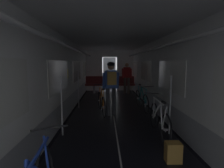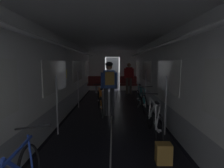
{
  "view_description": "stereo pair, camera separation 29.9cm",
  "coord_description": "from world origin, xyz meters",
  "px_view_note": "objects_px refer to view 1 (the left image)",
  "views": [
    {
      "loc": [
        -0.25,
        -2.02,
        1.69
      ],
      "look_at": [
        0.0,
        5.04,
        0.86
      ],
      "focal_mm": 28.93,
      "sensor_mm": 36.0,
      "label": 1
    },
    {
      "loc": [
        0.04,
        -2.02,
        1.69
      ],
      "look_at": [
        0.0,
        5.04,
        0.86
      ],
      "focal_mm": 28.93,
      "sensor_mm": 36.0,
      "label": 2
    }
  ],
  "objects_px": {
    "bicycle_teal": "(142,100)",
    "backpack_on_floor": "(173,152)",
    "person_cyclist_aisle": "(111,83)",
    "person_standing_near_bench": "(127,76)",
    "bicycle_orange_in_aisle": "(102,102)",
    "bench_seat_far_left": "(94,83)",
    "bench_seat_far_right": "(126,83)",
    "bicycle_white": "(159,120)"
  },
  "relations": [
    {
      "from": "bench_seat_far_right",
      "to": "bicycle_teal",
      "type": "bearing_deg",
      "value": -87.9
    },
    {
      "from": "person_cyclist_aisle",
      "to": "bicycle_teal",
      "type": "bearing_deg",
      "value": 29.64
    },
    {
      "from": "person_cyclist_aisle",
      "to": "person_standing_near_bench",
      "type": "xyz_separation_m",
      "value": [
        0.98,
        4.05,
        -0.1
      ]
    },
    {
      "from": "person_standing_near_bench",
      "to": "backpack_on_floor",
      "type": "xyz_separation_m",
      "value": [
        -0.0,
        -6.82,
        -0.81
      ]
    },
    {
      "from": "bench_seat_far_right",
      "to": "bicycle_teal",
      "type": "distance_m",
      "value": 3.8
    },
    {
      "from": "person_cyclist_aisle",
      "to": "person_standing_near_bench",
      "type": "distance_m",
      "value": 4.17
    },
    {
      "from": "bench_seat_far_left",
      "to": "backpack_on_floor",
      "type": "relative_size",
      "value": 2.89
    },
    {
      "from": "bicycle_white",
      "to": "person_cyclist_aisle",
      "type": "height_order",
      "value": "person_cyclist_aisle"
    },
    {
      "from": "bench_seat_far_right",
      "to": "bicycle_white",
      "type": "height_order",
      "value": "bench_seat_far_right"
    },
    {
      "from": "bicycle_teal",
      "to": "bench_seat_far_right",
      "type": "bearing_deg",
      "value": 92.1
    },
    {
      "from": "backpack_on_floor",
      "to": "bicycle_white",
      "type": "bearing_deg",
      "value": 85.72
    },
    {
      "from": "bicycle_teal",
      "to": "backpack_on_floor",
      "type": "height_order",
      "value": "bicycle_teal"
    },
    {
      "from": "bench_seat_far_left",
      "to": "person_standing_near_bench",
      "type": "relative_size",
      "value": 0.58
    },
    {
      "from": "bicycle_white",
      "to": "backpack_on_floor",
      "type": "distance_m",
      "value": 1.14
    },
    {
      "from": "bicycle_white",
      "to": "person_cyclist_aisle",
      "type": "bearing_deg",
      "value": 122.82
    },
    {
      "from": "person_cyclist_aisle",
      "to": "bicycle_orange_in_aisle",
      "type": "distance_m",
      "value": 0.8
    },
    {
      "from": "bicycle_orange_in_aisle",
      "to": "backpack_on_floor",
      "type": "xyz_separation_m",
      "value": [
        1.29,
        -3.04,
        -0.21
      ]
    },
    {
      "from": "bench_seat_far_left",
      "to": "person_standing_near_bench",
      "type": "height_order",
      "value": "person_standing_near_bench"
    },
    {
      "from": "bench_seat_far_left",
      "to": "person_cyclist_aisle",
      "type": "xyz_separation_m",
      "value": [
        0.82,
        -4.43,
        0.5
      ]
    },
    {
      "from": "bench_seat_far_right",
      "to": "bicycle_teal",
      "type": "relative_size",
      "value": 0.58
    },
    {
      "from": "backpack_on_floor",
      "to": "bench_seat_far_right",
      "type": "bearing_deg",
      "value": 90.02
    },
    {
      "from": "bench_seat_far_right",
      "to": "bicycle_orange_in_aisle",
      "type": "height_order",
      "value": "bench_seat_far_right"
    },
    {
      "from": "backpack_on_floor",
      "to": "bench_seat_far_left",
      "type": "bearing_deg",
      "value": 104.06
    },
    {
      "from": "bench_seat_far_right",
      "to": "bicycle_white",
      "type": "distance_m",
      "value": 6.08
    },
    {
      "from": "bench_seat_far_right",
      "to": "person_standing_near_bench",
      "type": "height_order",
      "value": "person_standing_near_bench"
    },
    {
      "from": "bicycle_white",
      "to": "bench_seat_far_left",
      "type": "bearing_deg",
      "value": 107.24
    },
    {
      "from": "bicycle_teal",
      "to": "person_cyclist_aisle",
      "type": "relative_size",
      "value": 0.98
    },
    {
      "from": "bicycle_teal",
      "to": "bicycle_orange_in_aisle",
      "type": "bearing_deg",
      "value": -165.53
    },
    {
      "from": "bench_seat_far_left",
      "to": "bicycle_white",
      "type": "height_order",
      "value": "bench_seat_far_left"
    },
    {
      "from": "backpack_on_floor",
      "to": "bicycle_teal",
      "type": "bearing_deg",
      "value": 87.7
    },
    {
      "from": "bicycle_white",
      "to": "person_standing_near_bench",
      "type": "height_order",
      "value": "person_standing_near_bench"
    },
    {
      "from": "bench_seat_far_left",
      "to": "bicycle_orange_in_aisle",
      "type": "distance_m",
      "value": 4.2
    },
    {
      "from": "person_cyclist_aisle",
      "to": "bench_seat_far_left",
      "type": "bearing_deg",
      "value": 100.51
    },
    {
      "from": "bicycle_orange_in_aisle",
      "to": "person_cyclist_aisle",
      "type": "bearing_deg",
      "value": -40.69
    },
    {
      "from": "bicycle_teal",
      "to": "bicycle_orange_in_aisle",
      "type": "distance_m",
      "value": 1.47
    },
    {
      "from": "person_standing_near_bench",
      "to": "backpack_on_floor",
      "type": "relative_size",
      "value": 4.96
    },
    {
      "from": "bicycle_teal",
      "to": "person_standing_near_bench",
      "type": "distance_m",
      "value": 3.47
    },
    {
      "from": "bicycle_teal",
      "to": "backpack_on_floor",
      "type": "distance_m",
      "value": 3.41
    },
    {
      "from": "bicycle_white",
      "to": "person_cyclist_aisle",
      "type": "relative_size",
      "value": 0.98
    },
    {
      "from": "bicycle_teal",
      "to": "person_standing_near_bench",
      "type": "height_order",
      "value": "person_standing_near_bench"
    },
    {
      "from": "bicycle_teal",
      "to": "person_cyclist_aisle",
      "type": "bearing_deg",
      "value": -150.36
    },
    {
      "from": "bench_seat_far_left",
      "to": "bench_seat_far_right",
      "type": "relative_size",
      "value": 1.0
    }
  ]
}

